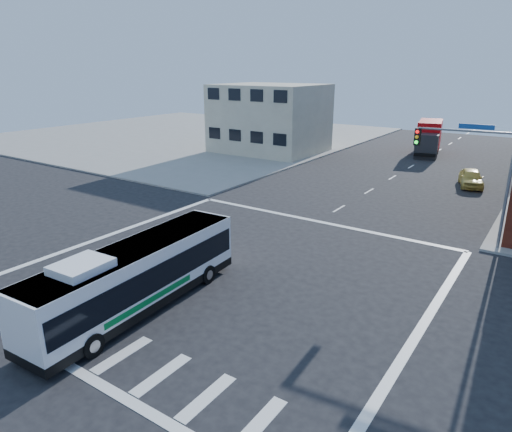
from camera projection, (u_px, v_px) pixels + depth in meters
The scene contains 7 objects.
ground at pixel (233, 271), 23.40m from camera, with size 120.00×120.00×0.00m, color black.
sidewalk_nw at pixel (188, 135), 69.58m from camera, with size 50.00×50.00×0.15m, color gray.
building_west at pixel (270, 119), 54.79m from camera, with size 12.06×10.06×8.00m.
signal_mast_ne at pixel (477, 161), 25.33m from camera, with size 7.91×1.13×8.07m.
transit_bus at pixel (137, 276), 19.30m from camera, with size 2.90×10.85×3.18m.
box_truck at pixel (429, 138), 54.22m from camera, with size 3.99×8.77×3.81m.
parked_car at pixel (471, 178), 39.67m from camera, with size 1.78×4.42×1.51m, color #D9BE51.
Camera 1 is at (13.01, -16.97, 9.98)m, focal length 32.00 mm.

